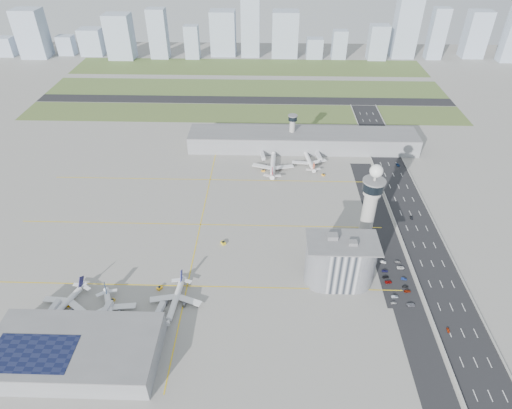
{
  "coord_description": "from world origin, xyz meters",
  "views": [
    {
      "loc": [
        7.07,
        -209.91,
        192.44
      ],
      "look_at": [
        0.0,
        35.0,
        15.0
      ],
      "focal_mm": 30.0,
      "sensor_mm": 36.0,
      "label": 1
    }
  ],
  "objects_px": {
    "airplane_near_b": "(109,309)",
    "jet_bridge_far_0": "(261,153)",
    "control_tower": "(370,206)",
    "car_lot_2": "(388,282)",
    "tug_5": "(323,175)",
    "car_hw_1": "(411,218)",
    "admin_building": "(340,261)",
    "airplane_far_b": "(309,158)",
    "car_lot_10": "(401,268)",
    "tug_1": "(113,300)",
    "car_lot_3": "(386,277)",
    "car_lot_5": "(383,262)",
    "tug_0": "(67,305)",
    "car_lot_6": "(411,305)",
    "tug_4": "(263,171)",
    "car_hw_4": "(369,132)",
    "car_lot_11": "(398,262)",
    "airplane_near_a": "(63,302)",
    "tug_2": "(159,288)",
    "tug_3": "(223,243)",
    "jet_bridge_near_0": "(46,321)",
    "airplane_near_c": "(175,298)",
    "airplane_far_a": "(273,162)",
    "jet_bridge_far_1": "(316,154)",
    "secondary_tower": "(292,128)",
    "car_hw_0": "(448,330)",
    "jet_bridge_near_2": "(154,324)",
    "car_lot_4": "(385,271)",
    "jet_bridge_near_1": "(100,323)",
    "car_lot_8": "(405,287)",
    "car_lot_9": "(404,279)",
    "car_lot_0": "(394,303)",
    "car_lot_1": "(395,297)"
  },
  "relations": [
    {
      "from": "jet_bridge_near_1",
      "to": "car_hw_1",
      "type": "bearing_deg",
      "value": -52.51
    },
    {
      "from": "control_tower",
      "to": "jet_bridge_far_0",
      "type": "distance_m",
      "value": 145.99
    },
    {
      "from": "jet_bridge_far_1",
      "to": "car_lot_9",
      "type": "height_order",
      "value": "jet_bridge_far_1"
    },
    {
      "from": "tug_4",
      "to": "car_hw_4",
      "type": "relative_size",
      "value": 0.83
    },
    {
      "from": "tug_2",
      "to": "tug_3",
      "type": "relative_size",
      "value": 0.94
    },
    {
      "from": "airplane_near_c",
      "to": "car_lot_8",
      "type": "xyz_separation_m",
      "value": [
        136.65,
        16.9,
        -4.5
      ]
    },
    {
      "from": "car_lot_1",
      "to": "car_lot_4",
      "type": "height_order",
      "value": "car_lot_1"
    },
    {
      "from": "jet_bridge_far_0",
      "to": "car_hw_0",
      "type": "distance_m",
      "value": 218.02
    },
    {
      "from": "control_tower",
      "to": "jet_bridge_far_1",
      "type": "relative_size",
      "value": 4.61
    },
    {
      "from": "car_lot_8",
      "to": "car_hw_4",
      "type": "bearing_deg",
      "value": -8.2
    },
    {
      "from": "jet_bridge_near_0",
      "to": "tug_5",
      "type": "height_order",
      "value": "jet_bridge_near_0"
    },
    {
      "from": "jet_bridge_far_1",
      "to": "tug_0",
      "type": "distance_m",
      "value": 239.56
    },
    {
      "from": "airplane_far_a",
      "to": "jet_bridge_far_0",
      "type": "distance_m",
      "value": 24.79
    },
    {
      "from": "jet_bridge_near_0",
      "to": "tug_0",
      "type": "bearing_deg",
      "value": -15.04
    },
    {
      "from": "tug_4",
      "to": "car_lot_11",
      "type": "xyz_separation_m",
      "value": [
        88.94,
        -110.07,
        -0.25
      ]
    },
    {
      "from": "airplane_near_a",
      "to": "car_lot_10",
      "type": "xyz_separation_m",
      "value": [
        200.66,
        38.03,
        -4.29
      ]
    },
    {
      "from": "airplane_far_a",
      "to": "jet_bridge_near_2",
      "type": "height_order",
      "value": "airplane_far_a"
    },
    {
      "from": "tug_0",
      "to": "car_lot_6",
      "type": "distance_m",
      "value": 198.66
    },
    {
      "from": "car_lot_10",
      "to": "car_hw_1",
      "type": "distance_m",
      "value": 56.38
    },
    {
      "from": "jet_bridge_far_0",
      "to": "car_lot_3",
      "type": "xyz_separation_m",
      "value": [
        80.12,
        -151.52,
        -2.26
      ]
    },
    {
      "from": "airplane_far_b",
      "to": "car_lot_10",
      "type": "height_order",
      "value": "airplane_far_b"
    },
    {
      "from": "car_lot_5",
      "to": "car_lot_10",
      "type": "bearing_deg",
      "value": -107.41
    },
    {
      "from": "admin_building",
      "to": "car_lot_11",
      "type": "height_order",
      "value": "admin_building"
    },
    {
      "from": "airplane_far_b",
      "to": "car_hw_0",
      "type": "height_order",
      "value": "airplane_far_b"
    },
    {
      "from": "jet_bridge_near_2",
      "to": "car_hw_0",
      "type": "distance_m",
      "value": 160.54
    },
    {
      "from": "tug_1",
      "to": "tug_4",
      "type": "height_order",
      "value": "tug_1"
    },
    {
      "from": "jet_bridge_far_1",
      "to": "car_lot_10",
      "type": "distance_m",
      "value": 148.88
    },
    {
      "from": "tug_5",
      "to": "car_hw_1",
      "type": "distance_m",
      "value": 82.44
    },
    {
      "from": "tug_4",
      "to": "car_hw_0",
      "type": "xyz_separation_m",
      "value": [
        103.39,
        -163.29,
        -0.27
      ]
    },
    {
      "from": "car_hw_4",
      "to": "jet_bridge_far_1",
      "type": "bearing_deg",
      "value": -132.69
    },
    {
      "from": "airplane_near_c",
      "to": "tug_1",
      "type": "relative_size",
      "value": 12.8
    },
    {
      "from": "admin_building",
      "to": "airplane_near_b",
      "type": "bearing_deg",
      "value": -166.75
    },
    {
      "from": "secondary_tower",
      "to": "airplane_near_c",
      "type": "height_order",
      "value": "secondary_tower"
    },
    {
      "from": "secondary_tower",
      "to": "car_lot_6",
      "type": "bearing_deg",
      "value": -72.08
    },
    {
      "from": "tug_1",
      "to": "admin_building",
      "type": "bearing_deg",
      "value": 29.72
    },
    {
      "from": "car_hw_0",
      "to": "jet_bridge_far_0",
      "type": "bearing_deg",
      "value": 123.72
    },
    {
      "from": "tug_5",
      "to": "car_hw_0",
      "type": "bearing_deg",
      "value": 69.28
    },
    {
      "from": "airplane_far_b",
      "to": "car_lot_1",
      "type": "distance_m",
      "value": 159.55
    },
    {
      "from": "control_tower",
      "to": "car_lot_2",
      "type": "relative_size",
      "value": 15.11
    },
    {
      "from": "car_lot_0",
      "to": "car_lot_11",
      "type": "relative_size",
      "value": 0.85
    },
    {
      "from": "tug_3",
      "to": "car_lot_9",
      "type": "bearing_deg",
      "value": 126.81
    },
    {
      "from": "airplane_near_b",
      "to": "jet_bridge_far_0",
      "type": "bearing_deg",
      "value": 132.97
    },
    {
      "from": "airplane_near_c",
      "to": "airplane_far_a",
      "type": "xyz_separation_m",
      "value": [
        56.87,
        153.97,
        0.85
      ]
    },
    {
      "from": "tug_5",
      "to": "car_lot_3",
      "type": "height_order",
      "value": "tug_5"
    },
    {
      "from": "tug_2",
      "to": "airplane_far_b",
      "type": "bearing_deg",
      "value": 90.83
    },
    {
      "from": "jet_bridge_near_2",
      "to": "car_lot_4",
      "type": "distance_m",
      "value": 143.64
    },
    {
      "from": "car_hw_4",
      "to": "tug_1",
      "type": "bearing_deg",
      "value": -124.36
    },
    {
      "from": "jet_bridge_near_1",
      "to": "car_lot_3",
      "type": "relative_size",
      "value": 3.44
    },
    {
      "from": "car_lot_3",
      "to": "car_lot_5",
      "type": "distance_m",
      "value": 13.49
    },
    {
      "from": "secondary_tower",
      "to": "car_lot_0",
      "type": "xyz_separation_m",
      "value": [
        52.25,
        -190.22,
        -18.24
      ]
    }
  ]
}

